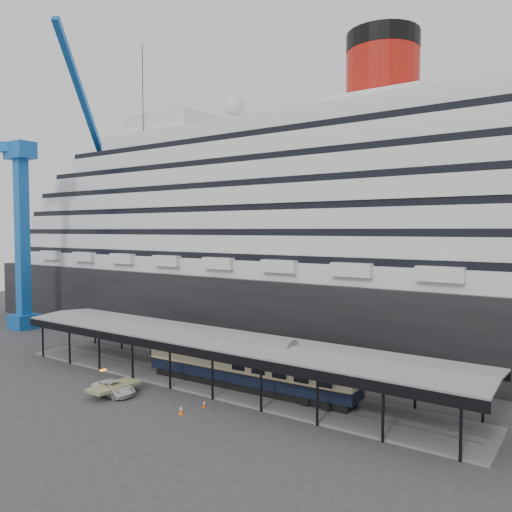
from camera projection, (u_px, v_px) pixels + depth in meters
name	position (u px, v px, depth m)	size (l,w,h in m)	color
ground	(185.00, 396.00, 49.92)	(200.00, 200.00, 0.00)	#333335
cruise_ship	(330.00, 219.00, 75.17)	(130.00, 30.00, 43.90)	black
platform_canopy	(216.00, 362.00, 53.90)	(56.00, 9.18, 5.30)	slate
crane_blue	(28.00, 210.00, 83.30)	(22.63, 19.19, 47.60)	blue
port_truck	(114.00, 388.00, 50.30)	(2.32, 5.03, 1.40)	silver
pullman_carriage	(247.00, 363.00, 51.50)	(24.29, 4.07, 23.75)	black
traffic_cone_left	(130.00, 388.00, 51.51)	(0.39, 0.39, 0.73)	#CF430B
traffic_cone_mid	(181.00, 410.00, 45.01)	(0.47, 0.47, 0.82)	orange
traffic_cone_right	(204.00, 404.00, 46.80)	(0.41, 0.41, 0.66)	#EF560D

